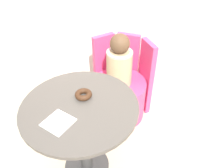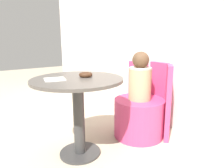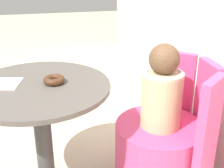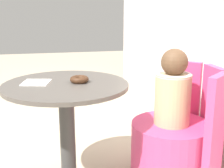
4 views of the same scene
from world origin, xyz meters
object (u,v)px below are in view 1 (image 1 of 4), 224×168
at_px(round_table, 82,123).
at_px(donut, 83,95).
at_px(child_figure, 119,62).
at_px(tub_chair, 118,98).

xyz_separation_m(round_table, donut, (-0.01, 0.09, 0.19)).
bearing_deg(round_table, donut, 97.37).
relative_size(round_table, child_figure, 1.56).
bearing_deg(donut, tub_chair, 83.68).
relative_size(child_figure, donut, 4.29).
bearing_deg(tub_chair, round_table, -94.60).
height_order(child_figure, donut, child_figure).
bearing_deg(donut, child_figure, 83.68).
relative_size(round_table, tub_chair, 1.46).
distance_m(round_table, child_figure, 0.69).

